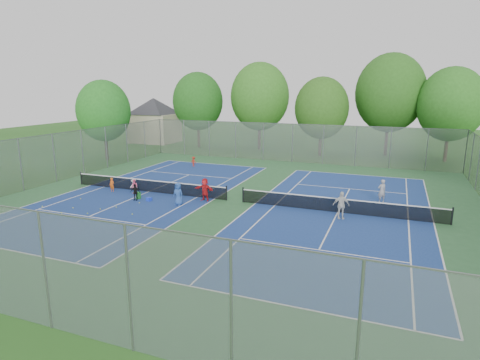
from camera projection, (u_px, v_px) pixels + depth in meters
name	position (u px, v px, depth m)	size (l,w,h in m)	color
ground	(235.00, 201.00, 27.68)	(120.00, 120.00, 0.00)	#25581B
court_pad	(235.00, 201.00, 27.68)	(32.00, 32.00, 0.01)	#2D6035
court_left	(149.00, 192.00, 30.16)	(10.97, 23.77, 0.01)	navy
court_right	(338.00, 212.00, 25.19)	(10.97, 23.77, 0.01)	navy
net_left	(148.00, 186.00, 30.06)	(12.87, 0.10, 0.91)	black
net_right	(338.00, 206.00, 25.09)	(12.87, 0.10, 0.91)	black
fence_north	(292.00, 143.00, 41.74)	(32.00, 0.10, 4.00)	gray
fence_south	(45.00, 272.00, 12.71)	(32.00, 0.10, 4.00)	gray
fence_west	(54.00, 158.00, 32.90)	(32.00, 0.10, 4.00)	gray
house	(154.00, 112.00, 56.29)	(11.03, 11.03, 7.30)	#B7A88C
tree_nw	(198.00, 101.00, 51.26)	(6.40, 6.40, 9.58)	#443326
tree_nl	(260.00, 97.00, 49.18)	(7.20, 7.20, 10.69)	#443326
tree_nc	(322.00, 108.00, 44.79)	(6.00, 6.00, 8.85)	#443326
tree_nr	(390.00, 93.00, 44.66)	(7.60, 7.60, 11.42)	#443326
tree_ne	(451.00, 104.00, 40.96)	(6.60, 6.60, 9.77)	#443326
tree_side_w	(104.00, 111.00, 42.30)	(5.60, 5.60, 8.47)	#443326
ball_crate	(149.00, 199.00, 27.73)	(0.30, 0.30, 0.26)	blue
ball_hopper	(138.00, 196.00, 28.22)	(0.25, 0.25, 0.49)	green
student_a	(112.00, 185.00, 30.09)	(0.39, 0.26, 1.08)	#DF5915
student_b	(134.00, 187.00, 29.47)	(0.53, 0.41, 1.09)	#FC6291
student_c	(134.00, 186.00, 29.80)	(0.68, 0.39, 1.05)	silver
student_d	(135.00, 192.00, 27.78)	(0.68, 0.29, 1.17)	black
student_e	(178.00, 194.00, 26.65)	(0.75, 0.49, 1.53)	#2A509A
student_f	(205.00, 190.00, 27.66)	(1.48, 0.47, 1.60)	red
child_far_baseline	(194.00, 162.00, 39.65)	(0.65, 0.37, 1.01)	#A52617
instructor	(382.00, 191.00, 27.25)	(0.59, 0.39, 1.61)	#949396
teen_court_b	(341.00, 205.00, 23.87)	(0.98, 0.41, 1.68)	silver
tennis_ball_0	(139.00, 203.00, 27.18)	(0.07, 0.07, 0.07)	gold
tennis_ball_1	(132.00, 214.00, 24.74)	(0.07, 0.07, 0.07)	#B5CE30
tennis_ball_2	(73.00, 208.00, 26.04)	(0.07, 0.07, 0.07)	#E6F438
tennis_ball_3	(180.00, 202.00, 27.46)	(0.07, 0.07, 0.07)	#E7F038
tennis_ball_4	(116.00, 207.00, 26.19)	(0.07, 0.07, 0.07)	#BCCC2F
tennis_ball_5	(100.00, 209.00, 25.76)	(0.07, 0.07, 0.07)	gold
tennis_ball_6	(87.00, 214.00, 24.91)	(0.07, 0.07, 0.07)	#B9E034
tennis_ball_7	(62.00, 214.00, 24.75)	(0.07, 0.07, 0.07)	#B2DB32
tennis_ball_8	(81.00, 199.00, 28.16)	(0.07, 0.07, 0.07)	yellow
tennis_ball_9	(42.00, 207.00, 26.32)	(0.07, 0.07, 0.07)	#DAEA36
tennis_ball_10	(61.00, 213.00, 25.04)	(0.07, 0.07, 0.07)	#DEF338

